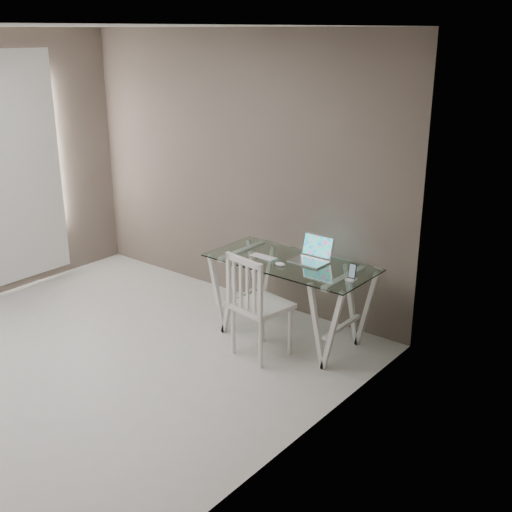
{
  "coord_description": "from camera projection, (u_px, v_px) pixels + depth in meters",
  "views": [
    {
      "loc": [
        4.12,
        -2.63,
        2.68
      ],
      "look_at": [
        0.91,
        1.41,
        0.85
      ],
      "focal_mm": 45.0,
      "sensor_mm": 36.0,
      "label": 1
    }
  ],
  "objects": [
    {
      "name": "phone_dock",
      "position": [
        352.0,
        276.0,
        5.21
      ],
      "size": [
        0.08,
        0.08,
        0.14
      ],
      "color": "white",
      "rests_on": "desk"
    },
    {
      "name": "chair",
      "position": [
        255.0,
        302.0,
        5.39
      ],
      "size": [
        0.49,
        0.49,
        0.94
      ],
      "rotation": [
        0.0,
        0.0,
        -0.15
      ],
      "color": "white",
      "rests_on": "ground"
    },
    {
      "name": "desk",
      "position": [
        290.0,
        300.0,
        5.76
      ],
      "size": [
        1.5,
        0.7,
        0.75
      ],
      "color": "silver",
      "rests_on": "ground"
    },
    {
      "name": "laptop",
      "position": [
        313.0,
        255.0,
        5.65
      ],
      "size": [
        0.32,
        0.28,
        0.22
      ],
      "color": "#BCBCC1",
      "rests_on": "desk"
    },
    {
      "name": "mouse",
      "position": [
        280.0,
        264.0,
        5.54
      ],
      "size": [
        0.1,
        0.06,
        0.03
      ],
      "primitive_type": "ellipsoid",
      "color": "white",
      "rests_on": "desk"
    },
    {
      "name": "room",
      "position": [
        36.0,
        167.0,
        4.73
      ],
      "size": [
        4.5,
        4.52,
        2.71
      ],
      "color": "#BAB8B2",
      "rests_on": "ground"
    },
    {
      "name": "keyboard",
      "position": [
        263.0,
        257.0,
        5.75
      ],
      "size": [
        0.27,
        0.11,
        0.01
      ],
      "primitive_type": "cube",
      "color": "silver",
      "rests_on": "desk"
    }
  ]
}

